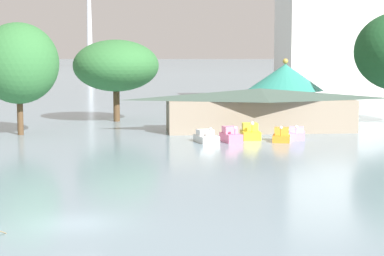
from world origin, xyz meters
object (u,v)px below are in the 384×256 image
(pedal_boat_white, at_px, (206,137))
(background_building_block, at_px, (367,38))
(pedal_boat_orange, at_px, (281,136))
(green_roof_pavilion, at_px, (285,88))
(shoreline_tree_tall_left, at_px, (19,63))
(pedal_boat_pink, at_px, (231,136))
(pedal_boat_lavender, at_px, (296,134))
(shoreline_tree_mid, at_px, (116,66))
(boathouse, at_px, (260,109))
(pedal_boat_yellow, at_px, (250,133))

(pedal_boat_white, relative_size, background_building_block, 0.10)
(pedal_boat_orange, distance_m, green_roof_pavilion, 23.42)
(green_roof_pavilion, bearing_deg, background_building_block, 50.60)
(background_building_block, bearing_deg, shoreline_tree_tall_left, -142.55)
(pedal_boat_pink, bearing_deg, shoreline_tree_tall_left, -121.73)
(pedal_boat_lavender, relative_size, shoreline_tree_mid, 0.29)
(pedal_boat_white, distance_m, background_building_block, 57.06)
(pedal_boat_lavender, bearing_deg, boathouse, -145.85)
(shoreline_tree_mid, bearing_deg, pedal_boat_yellow, -53.41)
(boathouse, bearing_deg, pedal_boat_pink, -118.19)
(pedal_boat_orange, bearing_deg, green_roof_pavilion, -178.37)
(pedal_boat_lavender, height_order, background_building_block, background_building_block)
(green_roof_pavilion, distance_m, shoreline_tree_mid, 21.93)
(pedal_boat_white, relative_size, shoreline_tree_tall_left, 0.26)
(pedal_boat_lavender, height_order, green_roof_pavilion, green_roof_pavilion)
(pedal_boat_yellow, relative_size, background_building_block, 0.09)
(pedal_boat_pink, xyz_separation_m, pedal_boat_orange, (4.81, -0.22, -0.06))
(pedal_boat_white, bearing_deg, pedal_boat_yellow, 97.11)
(green_roof_pavilion, height_order, shoreline_tree_tall_left, shoreline_tree_tall_left)
(pedal_boat_pink, bearing_deg, pedal_boat_yellow, 116.20)
(pedal_boat_lavender, distance_m, background_building_block, 51.40)
(pedal_boat_white, relative_size, shoreline_tree_mid, 0.29)
(pedal_boat_orange, bearing_deg, pedal_boat_white, -75.75)
(pedal_boat_white, relative_size, boathouse, 0.14)
(pedal_boat_pink, bearing_deg, boathouse, 139.40)
(shoreline_tree_mid, bearing_deg, pedal_boat_pink, -60.55)
(shoreline_tree_mid, bearing_deg, pedal_boat_white, -66.00)
(pedal_boat_pink, bearing_deg, pedal_boat_white, -101.87)
(pedal_boat_white, xyz_separation_m, shoreline_tree_mid, (-8.76, 19.67, 6.32))
(pedal_boat_pink, distance_m, pedal_boat_lavender, 6.76)
(pedal_boat_orange, height_order, green_roof_pavilion, green_roof_pavilion)
(pedal_boat_pink, xyz_separation_m, shoreline_tree_mid, (-11.09, 19.64, 6.21))
(pedal_boat_orange, distance_m, shoreline_tree_mid, 26.20)
(pedal_boat_white, bearing_deg, pedal_boat_orange, 74.18)
(pedal_boat_orange, bearing_deg, pedal_boat_yellow, -111.12)
(pedal_boat_white, relative_size, pedal_boat_orange, 1.07)
(pedal_boat_white, bearing_deg, shoreline_tree_mid, -170.25)
(pedal_boat_white, distance_m, green_roof_pavilion, 25.93)
(pedal_boat_yellow, bearing_deg, shoreline_tree_mid, -141.83)
(pedal_boat_white, bearing_deg, shoreline_tree_tall_left, -125.90)
(pedal_boat_orange, height_order, shoreline_tree_tall_left, shoreline_tree_tall_left)
(pedal_boat_orange, height_order, pedal_boat_lavender, pedal_boat_orange)
(pedal_boat_orange, bearing_deg, shoreline_tree_tall_left, -90.50)
(shoreline_tree_tall_left, bearing_deg, pedal_boat_yellow, -13.51)
(pedal_boat_pink, xyz_separation_m, background_building_block, (29.92, 45.91, 10.21))
(pedal_boat_orange, bearing_deg, boathouse, -161.18)
(pedal_boat_white, relative_size, green_roof_pavilion, 0.30)
(pedal_boat_lavender, xyz_separation_m, shoreline_tree_mid, (-17.73, 18.39, 6.31))
(pedal_boat_white, xyz_separation_m, green_roof_pavilion, (12.82, 22.27, 3.42))
(boathouse, relative_size, green_roof_pavilion, 2.16)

